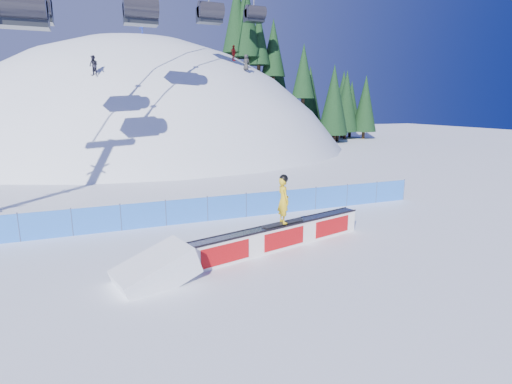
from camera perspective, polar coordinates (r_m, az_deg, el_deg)
name	(u,v)px	position (r m, az deg, el deg)	size (l,w,h in m)	color
ground	(262,249)	(15.90, 0.91, -8.11)	(160.00, 160.00, 0.00)	white
snow_hill	(150,271)	(60.78, -14.91, -10.81)	(64.00, 64.00, 64.00)	white
treeline	(320,84)	(62.89, 9.14, 14.99)	(26.46, 12.73, 19.06)	#312013
safety_fence	(227,207)	(19.75, -4.14, -2.18)	(22.05, 0.05, 1.30)	blue
rail_box	(280,236)	(15.83, 3.45, -6.35)	(8.14, 2.62, 0.99)	white
snow_ramp	(156,282)	(13.53, -14.07, -12.32)	(2.42, 1.62, 0.91)	white
snowboarder	(283,200)	(15.51, 3.94, -1.10)	(1.90, 0.80, 1.96)	black
distant_skiers	(174,48)	(45.17, -11.66, 19.54)	(16.27, 13.61, 7.24)	black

